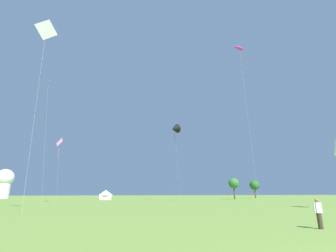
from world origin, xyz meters
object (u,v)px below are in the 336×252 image
Objects in this scene: kite_white_diamond at (46,31)px; tree_distant_left at (254,185)px; kite_pink_diamond at (59,143)px; tree_distant_right at (234,183)px; festival_tent_left at (106,194)px; kite_green_diamond at (48,88)px; person_spectator at (319,214)px; kite_black_delta at (175,129)px; kite_magenta_parafoil at (239,49)px; observatory_dome at (4,182)px.

tree_distant_left is (63.98, 58.73, -16.87)m from kite_white_diamond.
tree_distant_right is at bearing 18.98° from kite_pink_diamond.
festival_tent_left is at bearing 81.95° from kite_white_diamond.
tree_distant_right is at bearing -6.72° from festival_tent_left.
person_spectator is (26.05, -34.63, -21.28)m from kite_green_diamond.
tree_distant_right is (41.24, -4.86, 3.43)m from festival_tent_left.
kite_pink_diamond is 2.07× the size of tree_distant_left.
kite_pink_diamond reaches higher than tree_distant_right.
tree_distant_right is at bearing 27.06° from kite_green_diamond.
kite_magenta_parafoil is at bearing -69.87° from kite_black_delta.
kite_magenta_parafoil is 46.12m from tree_distant_right.
kite_green_diamond is 39.63m from festival_tent_left.
kite_magenta_parafoil reaches higher than kite_white_diamond.
kite_black_delta is at bearing 53.53° from kite_white_diamond.
kite_magenta_parafoil is at bearing 18.47° from kite_white_diamond.
tree_distant_left is (95.08, -16.28, -1.11)m from observatory_dome.
kite_pink_diamond is 54.81m from observatory_dome.
kite_white_diamond reaches higher than person_spectator.
observatory_dome is at bearing 144.28° from kite_black_delta.
tree_distant_right is (48.45, 46.12, -16.74)m from kite_white_diamond.
kite_white_diamond is 5.21× the size of festival_tent_left.
kite_black_delta is 30.41m from festival_tent_left.
kite_green_diamond is 1.15× the size of kite_black_delta.
tree_distant_left is at bearing 7.77° from festival_tent_left.
person_spectator is 0.25× the size of tree_distant_right.
kite_pink_diamond is (-36.89, 17.11, -18.71)m from kite_magenta_parafoil.
kite_green_diamond is 1.70× the size of kite_pink_diamond.
kite_white_diamond is 2.16× the size of observatory_dome.
kite_magenta_parafoil is at bearing -24.88° from kite_pink_diamond.
person_spectator is at bearing -114.45° from kite_magenta_parafoil.
kite_magenta_parafoil is 44.77m from kite_pink_diamond.
tree_distant_left is at bearing 30.08° from kite_green_diamond.
kite_green_diamond reaches higher than tree_distant_left.
kite_magenta_parafoil is 2.97× the size of observatory_dome.
kite_pink_diamond reaches higher than observatory_dome.
person_spectator is at bearing -60.65° from kite_pink_diamond.
tree_distant_right is (26.79, 61.63, 4.19)m from person_spectator.
kite_black_delta reaches higher than tree_distant_right.
kite_pink_diamond reaches higher than tree_distant_left.
kite_green_diamond is 19.63m from kite_white_diamond.
kite_black_delta is 12.12× the size of person_spectator.
kite_magenta_parafoil is at bearing -112.75° from tree_distant_right.
kite_pink_diamond is 29.95m from kite_white_diamond.
observatory_dome is at bearing 115.55° from kite_green_diamond.
kite_magenta_parafoil is 56.38m from festival_tent_left.
person_spectator is 68.04m from festival_tent_left.
kite_pink_diamond is 29.80m from kite_black_delta.
observatory_dome is 1.58× the size of tree_distant_left.
kite_magenta_parafoil is 1.53× the size of kite_black_delta.
tree_distant_right is at bearing 43.59° from kite_white_diamond.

